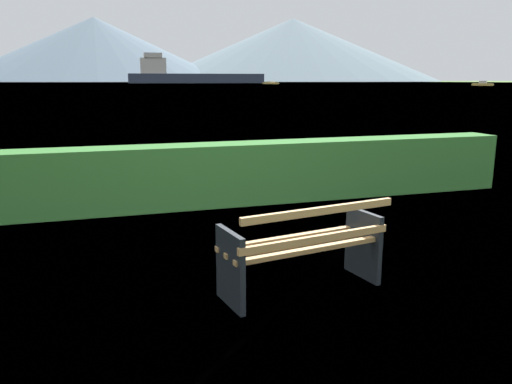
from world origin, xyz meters
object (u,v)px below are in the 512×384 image
park_bench (304,248)px  cargo_ship_large (187,75)px  sailboat_mid (271,83)px  tender_far (483,84)px

park_bench → cargo_ship_large: size_ratio=0.02×
sailboat_mid → tender_far: 94.33m
park_bench → tender_far: size_ratio=0.26×
park_bench → tender_far: (119.86, 135.90, 0.14)m
park_bench → cargo_ship_large: cargo_ship_large is taller
cargo_ship_large → sailboat_mid: 76.88m
sailboat_mid → tender_far: bearing=-61.2°
park_bench → cargo_ship_large: 294.73m
cargo_ship_large → sailboat_mid: size_ratio=8.42×
park_bench → sailboat_mid: 230.93m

